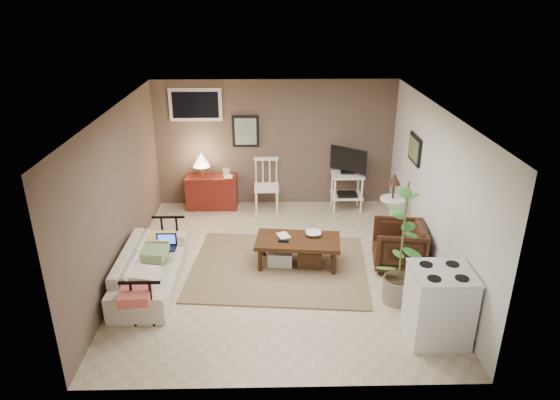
{
  "coord_description": "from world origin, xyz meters",
  "views": [
    {
      "loc": [
        -0.11,
        -6.59,
        3.87
      ],
      "look_at": [
        0.04,
        0.35,
        0.95
      ],
      "focal_mm": 32.0,
      "sensor_mm": 36.0,
      "label": 1
    }
  ],
  "objects_px": {
    "side_table": "(393,197)",
    "stove": "(439,305)",
    "potted_plant": "(403,239)",
    "coffee_table": "(297,250)",
    "spindle_chair": "(266,187)",
    "red_console": "(211,189)",
    "sofa": "(149,262)",
    "armchair": "(399,244)",
    "tv_stand": "(347,178)"
  },
  "relations": [
    {
      "from": "sofa",
      "to": "spindle_chair",
      "type": "bearing_deg",
      "value": -32.25
    },
    {
      "from": "red_console",
      "to": "armchair",
      "type": "relative_size",
      "value": 1.46
    },
    {
      "from": "tv_stand",
      "to": "potted_plant",
      "type": "relative_size",
      "value": 0.7
    },
    {
      "from": "coffee_table",
      "to": "potted_plant",
      "type": "xyz_separation_m",
      "value": [
        1.29,
        -0.96,
        0.67
      ]
    },
    {
      "from": "tv_stand",
      "to": "armchair",
      "type": "xyz_separation_m",
      "value": [
        0.48,
        -2.11,
        -0.27
      ]
    },
    {
      "from": "sofa",
      "to": "potted_plant",
      "type": "bearing_deg",
      "value": -97.72
    },
    {
      "from": "armchair",
      "to": "spindle_chair",
      "type": "bearing_deg",
      "value": -129.15
    },
    {
      "from": "red_console",
      "to": "side_table",
      "type": "relative_size",
      "value": 1.0
    },
    {
      "from": "spindle_chair",
      "to": "armchair",
      "type": "bearing_deg",
      "value": -46.95
    },
    {
      "from": "potted_plant",
      "to": "side_table",
      "type": "bearing_deg",
      "value": 79.9
    },
    {
      "from": "potted_plant",
      "to": "red_console",
      "type": "bearing_deg",
      "value": 131.26
    },
    {
      "from": "armchair",
      "to": "tv_stand",
      "type": "bearing_deg",
      "value": -159.51
    },
    {
      "from": "coffee_table",
      "to": "sofa",
      "type": "xyz_separation_m",
      "value": [
        -2.1,
        -0.5,
        0.11
      ]
    },
    {
      "from": "sofa",
      "to": "spindle_chair",
      "type": "distance_m",
      "value": 3.05
    },
    {
      "from": "sofa",
      "to": "potted_plant",
      "type": "distance_m",
      "value": 3.46
    },
    {
      "from": "coffee_table",
      "to": "red_console",
      "type": "bearing_deg",
      "value": 124.13
    },
    {
      "from": "coffee_table",
      "to": "spindle_chair",
      "type": "distance_m",
      "value": 2.14
    },
    {
      "from": "coffee_table",
      "to": "spindle_chair",
      "type": "height_order",
      "value": "spindle_chair"
    },
    {
      "from": "coffee_table",
      "to": "red_console",
      "type": "xyz_separation_m",
      "value": [
        -1.53,
        2.25,
        0.12
      ]
    },
    {
      "from": "sofa",
      "to": "spindle_chair",
      "type": "relative_size",
      "value": 1.92
    },
    {
      "from": "red_console",
      "to": "armchair",
      "type": "xyz_separation_m",
      "value": [
        3.04,
        -2.3,
        -0.0
      ]
    },
    {
      "from": "coffee_table",
      "to": "spindle_chair",
      "type": "xyz_separation_m",
      "value": [
        -0.47,
        2.08,
        0.21
      ]
    },
    {
      "from": "potted_plant",
      "to": "spindle_chair",
      "type": "bearing_deg",
      "value": 120.05
    },
    {
      "from": "coffee_table",
      "to": "potted_plant",
      "type": "distance_m",
      "value": 1.75
    },
    {
      "from": "armchair",
      "to": "potted_plant",
      "type": "bearing_deg",
      "value": -5.99
    },
    {
      "from": "armchair",
      "to": "stove",
      "type": "relative_size",
      "value": 0.82
    },
    {
      "from": "red_console",
      "to": "spindle_chair",
      "type": "bearing_deg",
      "value": -9.19
    },
    {
      "from": "red_console",
      "to": "armchair",
      "type": "height_order",
      "value": "red_console"
    },
    {
      "from": "red_console",
      "to": "armchair",
      "type": "bearing_deg",
      "value": -37.03
    },
    {
      "from": "sofa",
      "to": "tv_stand",
      "type": "distance_m",
      "value": 4.07
    },
    {
      "from": "coffee_table",
      "to": "stove",
      "type": "bearing_deg",
      "value": -47.59
    },
    {
      "from": "side_table",
      "to": "stove",
      "type": "bearing_deg",
      "value": -91.51
    },
    {
      "from": "coffee_table",
      "to": "side_table",
      "type": "distance_m",
      "value": 1.99
    },
    {
      "from": "sofa",
      "to": "tv_stand",
      "type": "relative_size",
      "value": 1.57
    },
    {
      "from": "red_console",
      "to": "potted_plant",
      "type": "bearing_deg",
      "value": -48.74
    },
    {
      "from": "stove",
      "to": "armchair",
      "type": "bearing_deg",
      "value": 91.95
    },
    {
      "from": "coffee_table",
      "to": "sofa",
      "type": "relative_size",
      "value": 0.68
    },
    {
      "from": "side_table",
      "to": "sofa",
      "type": "bearing_deg",
      "value": -157.75
    },
    {
      "from": "coffee_table",
      "to": "side_table",
      "type": "height_order",
      "value": "side_table"
    },
    {
      "from": "red_console",
      "to": "spindle_chair",
      "type": "distance_m",
      "value": 1.08
    },
    {
      "from": "stove",
      "to": "potted_plant",
      "type": "bearing_deg",
      "value": 110.33
    },
    {
      "from": "red_console",
      "to": "coffee_table",
      "type": "bearing_deg",
      "value": -55.87
    },
    {
      "from": "sofa",
      "to": "red_console",
      "type": "relative_size",
      "value": 1.74
    },
    {
      "from": "side_table",
      "to": "stove",
      "type": "relative_size",
      "value": 1.21
    },
    {
      "from": "sofa",
      "to": "stove",
      "type": "bearing_deg",
      "value": -108.41
    },
    {
      "from": "red_console",
      "to": "potted_plant",
      "type": "height_order",
      "value": "potted_plant"
    },
    {
      "from": "tv_stand",
      "to": "side_table",
      "type": "xyz_separation_m",
      "value": [
        0.61,
        -1.04,
        0.04
      ]
    },
    {
      "from": "spindle_chair",
      "to": "tv_stand",
      "type": "xyz_separation_m",
      "value": [
        1.51,
        -0.01,
        0.18
      ]
    },
    {
      "from": "spindle_chair",
      "to": "side_table",
      "type": "height_order",
      "value": "side_table"
    },
    {
      "from": "potted_plant",
      "to": "stove",
      "type": "height_order",
      "value": "potted_plant"
    }
  ]
}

